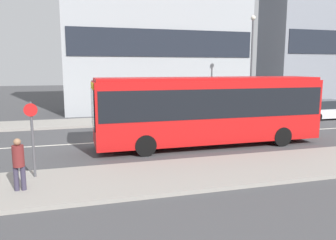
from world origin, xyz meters
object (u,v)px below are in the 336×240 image
(city_bus, at_px, (208,107))
(bus_stop_sign, at_px, (32,133))
(pedestrian_near_stop, at_px, (19,161))
(street_lamp, at_px, (252,57))
(parked_car_0, at_px, (325,110))

(city_bus, distance_m, bus_stop_sign, 8.43)
(pedestrian_near_stop, height_order, bus_stop_sign, bus_stop_sign)
(bus_stop_sign, xyz_separation_m, street_lamp, (14.29, 10.56, 3.02))
(bus_stop_sign, height_order, street_lamp, street_lamp)
(pedestrian_near_stop, relative_size, street_lamp, 0.22)
(parked_car_0, bearing_deg, street_lamp, 161.91)
(parked_car_0, height_order, bus_stop_sign, bus_stop_sign)
(city_bus, bearing_deg, bus_stop_sign, -159.20)
(city_bus, relative_size, parked_car_0, 2.64)
(parked_car_0, xyz_separation_m, street_lamp, (-5.44, 1.78, 4.01))
(parked_car_0, bearing_deg, city_bus, -155.09)
(city_bus, bearing_deg, parked_car_0, 23.18)
(city_bus, bearing_deg, street_lamp, 46.66)
(bus_stop_sign, bearing_deg, street_lamp, 36.45)
(city_bus, distance_m, street_lamp, 10.18)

